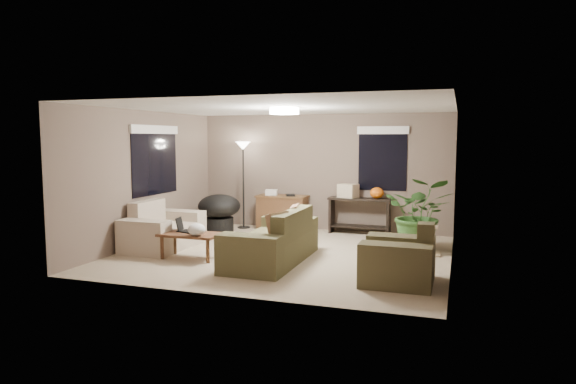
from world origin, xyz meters
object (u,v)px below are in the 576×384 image
(floor_lamp, at_px, (243,156))
(cat_scratching_post, at_px, (431,243))
(desk, at_px, (282,212))
(houseplant, at_px, (420,221))
(main_sofa, at_px, (274,244))
(console_table, at_px, (360,213))
(coffee_table, at_px, (191,237))
(loveseat, at_px, (162,231))
(papasan_chair, at_px, (219,210))
(armchair, at_px, (399,261))

(floor_lamp, height_order, cat_scratching_post, floor_lamp)
(desk, height_order, houseplant, houseplant)
(main_sofa, bearing_deg, console_table, 73.74)
(coffee_table, height_order, cat_scratching_post, cat_scratching_post)
(loveseat, bearing_deg, coffee_table, -32.53)
(main_sofa, height_order, papasan_chair, main_sofa)
(main_sofa, xyz_separation_m, papasan_chair, (-2.04, 2.16, 0.17))
(desk, bearing_deg, houseplant, -19.82)
(loveseat, distance_m, desk, 2.85)
(loveseat, distance_m, console_table, 4.03)
(console_table, bearing_deg, papasan_chair, -166.06)
(main_sofa, height_order, desk, main_sofa)
(coffee_table, bearing_deg, loveseat, 147.47)
(papasan_chair, relative_size, cat_scratching_post, 2.34)
(loveseat, bearing_deg, armchair, -12.23)
(console_table, xyz_separation_m, papasan_chair, (-2.88, -0.72, 0.03))
(coffee_table, bearing_deg, main_sofa, 8.89)
(loveseat, height_order, desk, loveseat)
(houseplant, bearing_deg, armchair, -92.36)
(loveseat, bearing_deg, console_table, 38.65)
(main_sofa, bearing_deg, armchair, -15.85)
(coffee_table, relative_size, desk, 0.91)
(console_table, xyz_separation_m, floor_lamp, (-2.57, -0.13, 1.16))
(main_sofa, bearing_deg, papasan_chair, 133.35)
(cat_scratching_post, bearing_deg, houseplant, 118.70)
(main_sofa, distance_m, cat_scratching_post, 2.71)
(armchair, xyz_separation_m, floor_lamp, (-3.78, 3.33, 1.30))
(papasan_chair, distance_m, floor_lamp, 1.31)
(loveseat, relative_size, houseplant, 1.23)
(coffee_table, xyz_separation_m, console_table, (2.24, 3.10, 0.08))
(floor_lamp, distance_m, cat_scratching_post, 4.56)
(coffee_table, relative_size, floor_lamp, 0.52)
(armchair, distance_m, coffee_table, 3.46)
(floor_lamp, relative_size, houseplant, 1.47)
(armchair, relative_size, coffee_table, 1.00)
(coffee_table, relative_size, console_table, 0.77)
(papasan_chair, bearing_deg, houseplant, -5.92)
(armchair, height_order, houseplant, houseplant)
(console_table, bearing_deg, floor_lamp, -177.04)
(desk, xyz_separation_m, cat_scratching_post, (3.21, -1.49, -0.16))
(coffee_table, bearing_deg, houseplant, 28.83)
(houseplant, bearing_deg, loveseat, -162.92)
(main_sofa, height_order, console_table, main_sofa)
(loveseat, bearing_deg, cat_scratching_post, 11.47)
(armchair, xyz_separation_m, console_table, (-1.21, 3.46, 0.14))
(main_sofa, distance_m, loveseat, 2.33)
(main_sofa, relative_size, console_table, 1.69)
(main_sofa, relative_size, loveseat, 1.37)
(cat_scratching_post, bearing_deg, console_table, 134.32)
(papasan_chair, bearing_deg, desk, 28.16)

